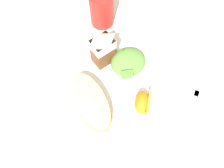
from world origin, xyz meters
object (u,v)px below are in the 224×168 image
Objects in this scene: milk_carton at (103,48)px; drinking_red_cup at (102,9)px; white_plate at (112,87)px; metal_fork at (193,110)px; orange_wedge_front at (143,102)px; cheesy_pizza_bread at (91,102)px; green_salad_pile at (128,62)px.

drinking_red_cup is (0.09, 0.13, -0.02)m from milk_carton.
white_plate is 1.64× the size of metal_fork.
metal_fork is (0.10, -0.09, -0.03)m from orange_wedge_front.
drinking_red_cup is (0.19, 0.22, 0.02)m from cheesy_pizza_bread.
milk_carton is 0.16m from drinking_red_cup.
green_salad_pile is 0.12m from orange_wedge_front.
milk_carton is at bearing 89.79° from orange_wedge_front.
drinking_red_cup is at bearing 48.90° from cheesy_pizza_bread.
cheesy_pizza_bread is 2.62× the size of orange_wedge_front.
cheesy_pizza_bread is at bearing 140.81° from metal_fork.
orange_wedge_front is at bearing 139.71° from metal_fork.
metal_fork is at bearing -40.29° from orange_wedge_front.
orange_wedge_front is at bearing -90.21° from milk_carton.
metal_fork is at bearing -53.58° from white_plate.
green_salad_pile is at bearing 17.76° from white_plate.
drinking_red_cup reaches higher than green_salad_pile.
milk_carton is at bearing 111.79° from metal_fork.
metal_fork is at bearing -68.21° from milk_carton.
orange_wedge_front is 0.14m from metal_fork.
white_plate is 2.55× the size of milk_carton.
cheesy_pizza_bread is 1.75× the size of green_salad_pile.
orange_wedge_front is at bearing -111.51° from green_salad_pile.
metal_fork is (0.13, -0.18, -0.01)m from white_plate.
cheesy_pizza_bread is 1.06× the size of metal_fork.
white_plate is at bearing 126.42° from metal_fork.
cheesy_pizza_bread is 1.64× the size of milk_carton.
metal_fork is (0.21, -0.17, -0.03)m from cheesy_pizza_bread.
green_salad_pile is at bearing 106.24° from metal_fork.
green_salad_pile reaches higher than white_plate.
white_plate is 0.10m from orange_wedge_front.
cheesy_pizza_bread is at bearing -138.91° from milk_carton.
milk_carton is 0.65× the size of metal_fork.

